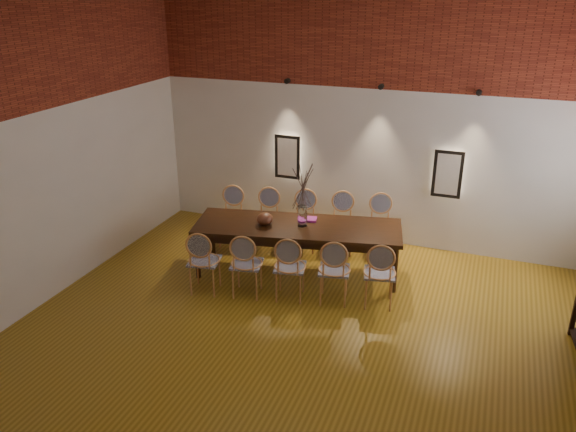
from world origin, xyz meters
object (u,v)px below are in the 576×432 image
(dining_table, at_px, (298,249))
(chair_near_b, at_px, (247,264))
(chair_near_e, at_px, (380,273))
(book, at_px, (308,219))
(chair_far_d, at_px, (341,225))
(chair_far_c, at_px, (304,223))
(chair_near_a, at_px, (204,261))
(chair_far_b, at_px, (267,220))
(bowl, at_px, (265,219))
(chair_far_a, at_px, (231,218))
(chair_far_e, at_px, (380,227))
(chair_near_c, at_px, (290,267))
(vase, at_px, (302,216))
(chair_near_d, at_px, (334,270))

(dining_table, bearing_deg, chair_near_b, -128.11)
(chair_near_e, relative_size, book, 3.62)
(chair_far_d, height_order, book, chair_far_d)
(dining_table, relative_size, chair_far_c, 3.16)
(chair_near_a, bearing_deg, chair_far_b, 68.59)
(bowl, bearing_deg, book, 35.98)
(chair_far_a, relative_size, bowl, 3.92)
(chair_near_a, relative_size, chair_far_a, 1.00)
(chair_far_e, bearing_deg, book, 26.97)
(chair_far_c, height_order, chair_far_e, same)
(chair_near_c, height_order, chair_far_b, same)
(dining_table, relative_size, chair_near_b, 3.16)
(dining_table, bearing_deg, book, 60.74)
(chair_far_b, xyz_separation_m, vase, (0.80, -0.60, 0.43))
(chair_near_d, distance_m, chair_far_e, 1.63)
(chair_far_b, distance_m, book, 0.94)
(chair_near_e, xyz_separation_m, chair_far_c, (-1.48, 1.24, 0.00))
(chair_near_b, relative_size, chair_far_a, 1.00)
(chair_near_a, xyz_separation_m, chair_far_e, (2.01, 1.97, 0.00))
(chair_near_b, bearing_deg, bowl, 80.19)
(chair_near_e, bearing_deg, chair_far_d, 111.41)
(chair_near_d, bearing_deg, chair_near_b, 180.00)
(chair_near_a, distance_m, vase, 1.53)
(chair_near_d, bearing_deg, chair_far_e, 68.59)
(chair_near_c, xyz_separation_m, chair_far_d, (0.27, 1.60, 0.00))
(chair_near_d, bearing_deg, chair_far_b, 128.11)
(dining_table, height_order, chair_far_d, chair_far_d)
(dining_table, relative_size, chair_near_d, 3.16)
(chair_near_d, distance_m, chair_near_e, 0.59)
(chair_far_c, bearing_deg, dining_table, 90.00)
(chair_near_c, bearing_deg, chair_near_b, 180.00)
(chair_near_c, relative_size, chair_far_e, 1.00)
(chair_near_d, bearing_deg, dining_table, 128.11)
(chair_near_c, xyz_separation_m, chair_far_b, (-0.89, 1.36, 0.00))
(dining_table, bearing_deg, chair_near_a, -147.48)
(chair_near_a, distance_m, bowl, 1.07)
(chair_near_d, xyz_separation_m, bowl, (-1.19, 0.47, 0.37))
(chair_far_d, bearing_deg, chair_near_a, 40.37)
(dining_table, height_order, chair_near_e, chair_near_e)
(chair_near_c, bearing_deg, dining_table, 90.00)
(chair_near_c, distance_m, chair_far_a, 1.92)
(chair_far_a, xyz_separation_m, chair_far_b, (0.58, 0.12, 0.00))
(chair_far_a, relative_size, chair_far_c, 1.00)
(chair_near_a, height_order, chair_near_b, same)
(chair_near_b, distance_m, chair_near_d, 1.19)
(chair_near_d, height_order, chair_far_b, same)
(chair_near_a, xyz_separation_m, chair_near_d, (1.74, 0.37, 0.00))
(chair_near_c, xyz_separation_m, chair_far_e, (0.85, 1.73, 0.00))
(chair_far_b, xyz_separation_m, book, (0.81, -0.38, 0.30))
(vase, bearing_deg, chair_near_c, -83.12)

